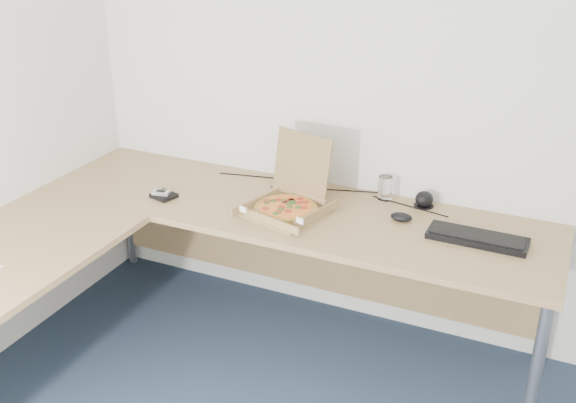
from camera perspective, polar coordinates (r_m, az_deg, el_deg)
The scene contains 10 objects.
room_shell at distance 1.63m, azimuth -4.20°, elevation -6.04°, with size 3.50×3.50×2.50m, color silver, non-canonical shape.
desk at distance 3.00m, azimuth -8.96°, elevation -3.07°, with size 2.50×2.20×0.73m.
pizza_box at distance 3.12m, azimuth -0.04°, elevation -0.20°, with size 0.32×0.38×0.33m.
drinking_glass at distance 3.28m, azimuth 8.25°, elevation 1.14°, with size 0.07×0.07×0.12m, color white.
keyboard at distance 2.98m, azimuth 15.80°, elevation -3.02°, with size 0.42×0.15×0.03m, color black.
mouse at distance 3.09m, azimuth 9.61°, elevation -1.30°, with size 0.10×0.07×0.04m, color black.
wallet at distance 3.34m, azimuth -10.51°, elevation 0.50°, with size 0.11×0.09×0.02m, color black.
phone at distance 3.33m, azimuth -10.74°, elevation 0.75°, with size 0.08×0.04×0.02m, color #B2B5BA.
dome_speaker at distance 3.24m, azimuth 11.51°, elevation 0.27°, with size 0.10×0.10×0.08m, color black.
cable_bundle at distance 3.37m, azimuth 3.09°, elevation 1.04°, with size 0.59×0.04×0.01m, color black, non-canonical shape.
Camera 1 is at (0.69, -1.22, 2.08)m, focal length 41.81 mm.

